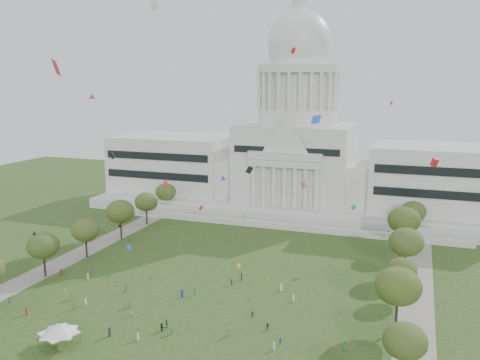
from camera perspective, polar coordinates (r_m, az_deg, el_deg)
name	(u,v)px	position (r m, az deg, el deg)	size (l,w,h in m)	color
ground	(166,334)	(109.62, -8.26, -16.72)	(400.00, 400.00, 0.00)	#2D461B
capitol	(297,154)	(206.36, 6.41, 2.91)	(160.00, 64.50, 91.30)	silver
path_left	(67,260)	(157.50, -18.82, -8.46)	(8.00, 160.00, 0.04)	gray
path_right	(416,308)	(126.05, 19.13, -13.41)	(8.00, 160.00, 0.04)	gray
row_tree_r_1	(405,341)	(94.06, 18.03, -16.84)	(7.58, 7.58, 10.78)	black
row_tree_l_2	(43,246)	(143.87, -21.23, -6.90)	(8.42, 8.42, 11.97)	black
row_tree_r_2	(398,286)	(110.75, 17.34, -11.33)	(9.55, 9.55, 13.58)	black
row_tree_l_3	(85,230)	(155.70, -16.97, -5.42)	(8.12, 8.12, 11.55)	black
row_tree_r_3	(402,270)	(127.60, 17.72, -9.60)	(7.01, 7.01, 9.98)	black
row_tree_l_4	(120,211)	(170.01, -13.30, -3.46)	(9.29, 9.29, 13.21)	black
row_tree_r_4	(406,242)	(141.67, 18.16, -6.64)	(9.19, 9.19, 13.06)	black
row_tree_l_5	(146,202)	(186.18, -10.49, -2.42)	(8.33, 8.33, 11.85)	black
row_tree_r_5	(404,220)	(160.91, 17.94, -4.31)	(9.82, 9.82, 13.96)	black
row_tree_l_6	(166,192)	(202.45, -8.34, -1.32)	(8.19, 8.19, 11.64)	black
row_tree_r_6	(413,211)	(178.62, 18.90, -3.36)	(8.42, 8.42, 11.97)	black
event_tent	(59,328)	(108.66, -19.69, -15.39)	(10.96, 10.96, 4.70)	#4C4C4C
person_0	(345,345)	(104.40, 11.70, -17.74)	(0.94, 0.61, 1.93)	#33723F
person_2	(268,326)	(109.91, 3.14, -16.08)	(0.77, 0.47, 1.58)	#26262B
person_3	(230,331)	(107.60, -1.16, -16.59)	(1.22, 0.63, 1.89)	#994C8C
person_4	(167,324)	(111.53, -8.23, -15.66)	(1.12, 0.61, 1.91)	#33723F
person_5	(162,327)	(110.38, -8.78, -16.02)	(1.64, 0.65, 1.77)	#26262B
person_8	(132,312)	(117.98, -12.02, -14.29)	(0.85, 0.53, 1.75)	silver
person_9	(280,341)	(104.74, 4.56, -17.58)	(0.94, 0.49, 1.46)	navy
person_10	(252,314)	(115.00, 1.39, -14.85)	(0.79, 0.43, 1.35)	#26262B
distant_crowd	(144,296)	(125.64, -10.74, -12.63)	(64.69, 37.97, 1.94)	#4C4C51
kite_swarm	(172,189)	(105.03, -7.68, -1.04)	(96.30, 98.02, 65.91)	red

